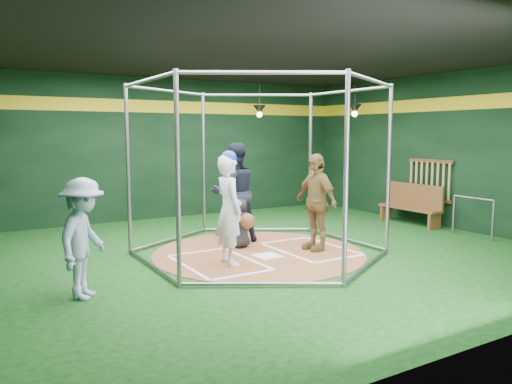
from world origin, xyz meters
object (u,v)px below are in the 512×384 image
visitor_leopard (316,202)px  batter_figure (229,208)px  umpire (234,193)px  dugout_bench (412,203)px

visitor_leopard → batter_figure: bearing=-89.6°
batter_figure → visitor_leopard: 1.85m
visitor_leopard → umpire: size_ratio=0.91×
umpire → visitor_leopard: bearing=132.7°
umpire → dugout_bench: size_ratio=1.18×
visitor_leopard → umpire: 1.67m
umpire → dugout_bench: (4.55, -0.42, -0.50)m
batter_figure → dugout_bench: size_ratio=1.13×
visitor_leopard → dugout_bench: size_ratio=1.08×
visitor_leopard → dugout_bench: visitor_leopard is taller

